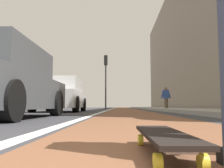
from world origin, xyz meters
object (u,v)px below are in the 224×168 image
object	(u,v)px
pedestrian_distant	(166,97)
parked_car_mid	(61,96)
skateboard	(164,137)
traffic_light	(106,72)

from	to	relation	value
pedestrian_distant	parked_car_mid	bearing A→B (deg)	131.85
pedestrian_distant	skateboard	bearing A→B (deg)	169.13
skateboard	pedestrian_distant	size ratio (longest dim) A/B	0.56
traffic_light	parked_car_mid	bearing A→B (deg)	170.04
parked_car_mid	traffic_light	world-z (taller)	traffic_light
traffic_light	pedestrian_distant	bearing A→B (deg)	-130.46
skateboard	traffic_light	xyz separation A→B (m)	(18.25, 1.37, 2.96)
skateboard	traffic_light	distance (m)	18.54
traffic_light	pedestrian_distant	size ratio (longest dim) A/B	2.92
skateboard	parked_car_mid	bearing A→B (deg)	16.86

